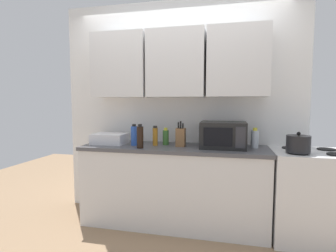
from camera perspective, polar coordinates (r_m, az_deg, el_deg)
wall_back_with_cabinets at (r=3.14m, az=2.18°, el=8.45°), size 2.93×0.38×2.60m
counter_run at (r=3.06m, az=1.26°, el=-12.71°), size 2.06×0.63×0.90m
stove_range at (r=3.09m, az=28.57°, el=-13.11°), size 0.76×0.64×0.91m
kettle at (r=2.80m, az=26.46°, el=-3.50°), size 0.22×0.22×0.20m
microwave at (r=2.88m, az=11.88°, el=-1.91°), size 0.48×0.37×0.28m
dish_rack at (r=3.19m, az=-12.52°, el=-2.70°), size 0.38×0.30×0.12m
knife_block at (r=2.93m, az=2.78°, el=-2.39°), size 0.10×0.12×0.28m
bottle_amber_vinegar at (r=2.98m, az=-2.81°, el=-2.19°), size 0.06×0.06×0.22m
bottle_green_oil at (r=3.03m, az=-0.50°, el=-2.42°), size 0.07×0.07×0.20m
bottle_soy_dark at (r=2.81m, az=-6.10°, el=-2.37°), size 0.07×0.07×0.26m
bottle_blue_cleaner at (r=3.01m, az=-7.37°, el=-2.05°), size 0.07×0.07×0.24m
bottle_clear_tall at (r=2.97m, az=18.34°, el=-2.63°), size 0.08×0.08×0.22m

